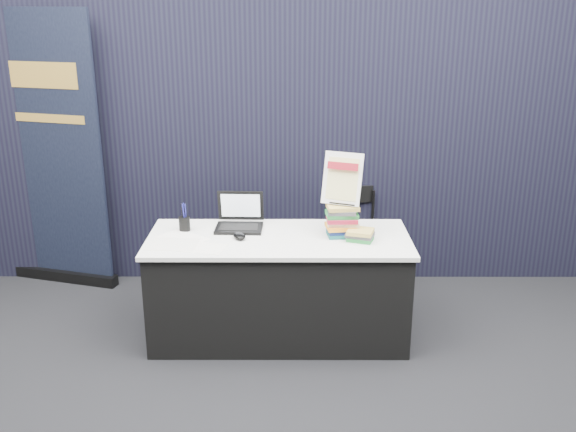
# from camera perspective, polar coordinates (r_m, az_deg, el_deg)

# --- Properties ---
(floor) EXTENTS (8.00, 8.00, 0.00)m
(floor) POSITION_cam_1_polar(r_m,az_deg,el_deg) (4.24, -0.91, -14.06)
(floor) COLOR black
(floor) RESTS_ON ground
(wall_back) EXTENTS (8.00, 0.02, 3.50)m
(wall_back) POSITION_cam_1_polar(r_m,az_deg,el_deg) (7.59, -0.44, 14.58)
(wall_back) COLOR #A2A099
(wall_back) RESTS_ON floor
(drape_partition) EXTENTS (6.00, 0.08, 2.40)m
(drape_partition) POSITION_cam_1_polar(r_m,az_deg,el_deg) (5.28, -0.67, 6.73)
(drape_partition) COLOR black
(drape_partition) RESTS_ON floor
(display_table) EXTENTS (1.80, 0.75, 0.75)m
(display_table) POSITION_cam_1_polar(r_m,az_deg,el_deg) (4.54, -0.81, -6.29)
(display_table) COLOR black
(display_table) RESTS_ON floor
(laptop) EXTENTS (0.34, 0.27, 0.25)m
(laptop) POSITION_cam_1_polar(r_m,az_deg,el_deg) (4.57, -4.35, -0.33)
(laptop) COLOR black
(laptop) RESTS_ON display_table
(mouse) EXTENTS (0.12, 0.15, 0.04)m
(mouse) POSITION_cam_1_polar(r_m,az_deg,el_deg) (4.37, -4.35, -1.78)
(mouse) COLOR black
(mouse) RESTS_ON display_table
(brochure_left) EXTENTS (0.35, 0.26, 0.00)m
(brochure_left) POSITION_cam_1_polar(r_m,az_deg,el_deg) (4.33, -10.20, -2.49)
(brochure_left) COLOR silver
(brochure_left) RESTS_ON display_table
(brochure_mid) EXTENTS (0.40, 0.38, 0.00)m
(brochure_mid) POSITION_cam_1_polar(r_m,az_deg,el_deg) (4.42, -9.45, -2.01)
(brochure_mid) COLOR white
(brochure_mid) RESTS_ON display_table
(brochure_right) EXTENTS (0.32, 0.26, 0.00)m
(brochure_right) POSITION_cam_1_polar(r_m,az_deg,el_deg) (4.24, -7.52, -2.83)
(brochure_right) COLOR white
(brochure_right) RESTS_ON display_table
(pen_cup) EXTENTS (0.08, 0.08, 0.10)m
(pen_cup) POSITION_cam_1_polar(r_m,az_deg,el_deg) (4.56, -9.18, -0.68)
(pen_cup) COLOR black
(pen_cup) RESTS_ON display_table
(book_stack_tall) EXTENTS (0.21, 0.17, 0.22)m
(book_stack_tall) POSITION_cam_1_polar(r_m,az_deg,el_deg) (4.40, 4.78, -0.41)
(book_stack_tall) COLOR #175658
(book_stack_tall) RESTS_ON display_table
(book_stack_short) EXTENTS (0.22, 0.19, 0.08)m
(book_stack_short) POSITION_cam_1_polar(r_m,az_deg,el_deg) (4.35, 6.36, -1.69)
(book_stack_short) COLOR #228136
(book_stack_short) RESTS_ON display_table
(info_sign) EXTENTS (0.29, 0.19, 0.37)m
(info_sign) POSITION_cam_1_polar(r_m,az_deg,el_deg) (4.35, 4.85, 3.27)
(info_sign) COLOR black
(info_sign) RESTS_ON book_stack_tall
(pullup_banner) EXTENTS (0.94, 0.36, 2.24)m
(pullup_banner) POSITION_cam_1_polar(r_m,az_deg,el_deg) (5.57, -20.09, 4.05)
(pullup_banner) COLOR black
(pullup_banner) RESTS_ON floor
(stacking_chair) EXTENTS (0.44, 0.45, 0.83)m
(stacking_chair) POSITION_cam_1_polar(r_m,az_deg,el_deg) (5.31, 5.76, -1.60)
(stacking_chair) COLOR black
(stacking_chair) RESTS_ON floor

